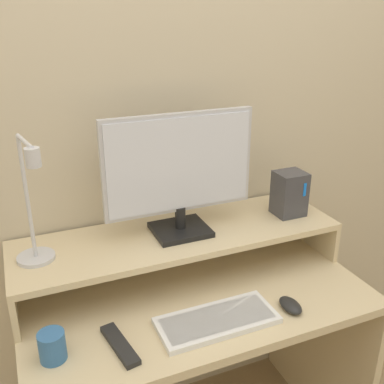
{
  "coord_description": "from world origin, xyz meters",
  "views": [
    {
      "loc": [
        -0.5,
        -0.84,
        1.61
      ],
      "look_at": [
        0.0,
        0.34,
        1.09
      ],
      "focal_mm": 42.0,
      "sensor_mm": 36.0,
      "label": 1
    }
  ],
  "objects_px": {
    "keyboard": "(218,320)",
    "remote_control": "(120,345)",
    "desk_lamp": "(33,218)",
    "monitor": "(180,171)",
    "mouse": "(290,305)",
    "mug": "(52,346)",
    "router_dock": "(289,193)"
  },
  "relations": [
    {
      "from": "keyboard",
      "to": "remote_control",
      "type": "bearing_deg",
      "value": 177.68
    },
    {
      "from": "desk_lamp",
      "to": "monitor",
      "type": "bearing_deg",
      "value": 4.37
    },
    {
      "from": "monitor",
      "to": "mouse",
      "type": "xyz_separation_m",
      "value": [
        0.23,
        -0.34,
        -0.36
      ]
    },
    {
      "from": "monitor",
      "to": "remote_control",
      "type": "xyz_separation_m",
      "value": [
        -0.3,
        -0.3,
        -0.37
      ]
    },
    {
      "from": "remote_control",
      "to": "mug",
      "type": "relative_size",
      "value": 2.26
    },
    {
      "from": "keyboard",
      "to": "remote_control",
      "type": "height_order",
      "value": "keyboard"
    },
    {
      "from": "keyboard",
      "to": "mouse",
      "type": "xyz_separation_m",
      "value": [
        0.24,
        -0.03,
        0.0
      ]
    },
    {
      "from": "monitor",
      "to": "desk_lamp",
      "type": "distance_m",
      "value": 0.48
    },
    {
      "from": "monitor",
      "to": "router_dock",
      "type": "xyz_separation_m",
      "value": [
        0.43,
        -0.02,
        -0.14
      ]
    },
    {
      "from": "monitor",
      "to": "desk_lamp",
      "type": "bearing_deg",
      "value": -175.63
    },
    {
      "from": "mouse",
      "to": "remote_control",
      "type": "height_order",
      "value": "mouse"
    },
    {
      "from": "router_dock",
      "to": "mug",
      "type": "bearing_deg",
      "value": -164.38
    },
    {
      "from": "router_dock",
      "to": "mouse",
      "type": "xyz_separation_m",
      "value": [
        -0.19,
        -0.32,
        -0.23
      ]
    },
    {
      "from": "desk_lamp",
      "to": "remote_control",
      "type": "xyz_separation_m",
      "value": [
        0.17,
        -0.26,
        -0.31
      ]
    },
    {
      "from": "monitor",
      "to": "mouse",
      "type": "bearing_deg",
      "value": -55.56
    },
    {
      "from": "monitor",
      "to": "keyboard",
      "type": "height_order",
      "value": "monitor"
    },
    {
      "from": "mouse",
      "to": "router_dock",
      "type": "bearing_deg",
      "value": 58.95
    },
    {
      "from": "remote_control",
      "to": "keyboard",
      "type": "bearing_deg",
      "value": -2.32
    },
    {
      "from": "monitor",
      "to": "router_dock",
      "type": "height_order",
      "value": "monitor"
    },
    {
      "from": "monitor",
      "to": "keyboard",
      "type": "distance_m",
      "value": 0.48
    },
    {
      "from": "desk_lamp",
      "to": "remote_control",
      "type": "height_order",
      "value": "desk_lamp"
    },
    {
      "from": "monitor",
      "to": "keyboard",
      "type": "relative_size",
      "value": 1.42
    },
    {
      "from": "mouse",
      "to": "desk_lamp",
      "type": "bearing_deg",
      "value": 156.55
    },
    {
      "from": "keyboard",
      "to": "mug",
      "type": "distance_m",
      "value": 0.48
    },
    {
      "from": "remote_control",
      "to": "mug",
      "type": "height_order",
      "value": "mug"
    },
    {
      "from": "mouse",
      "to": "remote_control",
      "type": "xyz_separation_m",
      "value": [
        -0.53,
        0.04,
        -0.01
      ]
    },
    {
      "from": "monitor",
      "to": "mouse",
      "type": "height_order",
      "value": "monitor"
    },
    {
      "from": "monitor",
      "to": "keyboard",
      "type": "bearing_deg",
      "value": -90.58
    },
    {
      "from": "desk_lamp",
      "to": "mouse",
      "type": "bearing_deg",
      "value": -23.45
    },
    {
      "from": "keyboard",
      "to": "mouse",
      "type": "height_order",
      "value": "mouse"
    },
    {
      "from": "remote_control",
      "to": "router_dock",
      "type": "bearing_deg",
      "value": 20.96
    },
    {
      "from": "desk_lamp",
      "to": "mug",
      "type": "distance_m",
      "value": 0.36
    }
  ]
}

